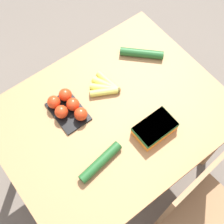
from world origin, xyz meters
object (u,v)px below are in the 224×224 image
object	(u,v)px
tomato_pack	(67,106)
cucumber_far	(142,53)
banana_bunch	(106,87)
chair	(201,214)
carrot_bag	(155,128)
cucumber_near	(100,162)

from	to	relation	value
tomato_pack	cucumber_far	xyz separation A→B (m)	(-0.51, -0.03, -0.01)
banana_bunch	tomato_pack	size ratio (longest dim) A/B	0.75
tomato_pack	cucumber_far	bearing A→B (deg)	-176.17
chair	carrot_bag	distance (m)	0.52
banana_bunch	cucumber_far	bearing A→B (deg)	-170.13
tomato_pack	cucumber_far	size ratio (longest dim) A/B	1.07
banana_bunch	cucumber_near	size ratio (longest dim) A/B	0.67
cucumber_far	chair	bearing A→B (deg)	72.25
cucumber_near	cucumber_far	world-z (taller)	same
cucumber_near	cucumber_far	size ratio (longest dim) A/B	1.21
tomato_pack	cucumber_near	size ratio (longest dim) A/B	0.88
tomato_pack	carrot_bag	distance (m)	0.45
banana_bunch	carrot_bag	size ratio (longest dim) A/B	0.82
banana_bunch	tomato_pack	bearing A→B (deg)	-3.78
banana_bunch	cucumber_near	bearing A→B (deg)	49.65
chair	cucumber_far	size ratio (longest dim) A/B	4.71
carrot_bag	tomato_pack	bearing A→B (deg)	-52.71
cucumber_far	banana_bunch	bearing A→B (deg)	9.87
tomato_pack	banana_bunch	bearing A→B (deg)	176.22
chair	cucumber_near	xyz separation A→B (m)	(0.29, -0.46, 0.27)
banana_bunch	tomato_pack	world-z (taller)	tomato_pack
chair	carrot_bag	xyz separation A→B (m)	(-0.02, -0.43, 0.28)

